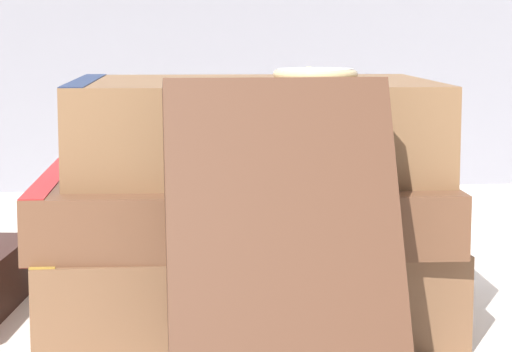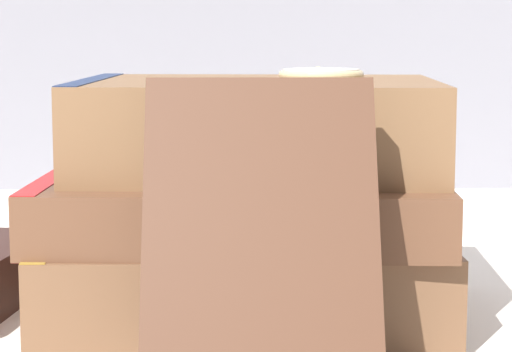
{
  "view_description": "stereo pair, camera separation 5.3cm",
  "coord_description": "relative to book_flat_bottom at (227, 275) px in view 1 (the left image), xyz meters",
  "views": [
    {
      "loc": [
        -0.07,
        -0.55,
        0.16
      ],
      "look_at": [
        -0.01,
        -0.0,
        0.08
      ],
      "focal_mm": 75.0,
      "sensor_mm": 36.0,
      "label": 1
    },
    {
      "loc": [
        -0.02,
        -0.55,
        0.16
      ],
      "look_at": [
        -0.01,
        -0.0,
        0.08
      ],
      "focal_mm": 75.0,
      "sensor_mm": 36.0,
      "label": 2
    }
  ],
  "objects": [
    {
      "name": "book_leaning_front",
      "position": [
        0.01,
        -0.13,
        0.04
      ],
      "size": [
        0.1,
        0.08,
        0.14
      ],
      "rotation": [
        -0.45,
        0.0,
        0.0
      ],
      "color": "#4C2D1E",
      "rests_on": "ground_plane"
    },
    {
      "name": "pocket_watch",
      "position": [
        0.05,
        0.01,
        0.11
      ],
      "size": [
        0.05,
        0.05,
        0.01
      ],
      "color": "silver",
      "rests_on": "book_flat_top"
    },
    {
      "name": "book_flat_middle",
      "position": [
        0.0,
        -0.0,
        0.04
      ],
      "size": [
        0.22,
        0.17,
        0.03
      ],
      "rotation": [
        0.0,
        0.0,
        -0.05
      ],
      "color": "brown",
      "rests_on": "book_flat_bottom"
    },
    {
      "name": "ground_plane",
      "position": [
        0.02,
        -0.02,
        -0.02
      ],
      "size": [
        3.0,
        3.0,
        0.0
      ],
      "primitive_type": "plane",
      "color": "silver"
    },
    {
      "name": "book_flat_top",
      "position": [
        0.01,
        0.01,
        0.08
      ],
      "size": [
        0.2,
        0.16,
        0.05
      ],
      "rotation": [
        0.0,
        0.0,
        -0.05
      ],
      "color": "brown",
      "rests_on": "book_flat_middle"
    },
    {
      "name": "reading_glasses",
      "position": [
        -0.04,
        0.13,
        -0.02
      ],
      "size": [
        0.11,
        0.08,
        0.0
      ],
      "rotation": [
        0.0,
        0.0,
        -0.33
      ],
      "color": "#4C3828",
      "rests_on": "ground_plane"
    },
    {
      "name": "book_flat_bottom",
      "position": [
        0.0,
        0.0,
        0.0
      ],
      "size": [
        0.22,
        0.17,
        0.05
      ],
      "rotation": [
        0.0,
        0.0,
        0.03
      ],
      "color": "brown",
      "rests_on": "ground_plane"
    }
  ]
}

